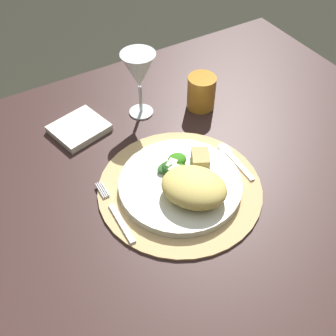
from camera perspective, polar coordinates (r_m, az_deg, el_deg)
ground_plane at (r=1.55m, az=-1.39°, el=-20.84°), size 6.00×6.00×0.00m
dining_table at (r=1.02m, az=-1.98°, el=-8.15°), size 1.37×0.93×0.75m
placemat at (r=0.88m, az=1.65°, el=-2.80°), size 0.35×0.35×0.01m
dinner_plate at (r=0.87m, az=1.67°, el=-2.28°), size 0.26×0.26×0.02m
pasta_serving at (r=0.82m, az=3.63°, el=-2.65°), size 0.17×0.17×0.05m
salad_greens at (r=0.88m, az=0.71°, el=0.34°), size 0.07×0.07×0.03m
bread_piece at (r=0.90m, az=4.51°, el=1.34°), size 0.06×0.06×0.03m
fork at (r=0.84m, az=-7.13°, el=-6.35°), size 0.02×0.17×0.00m
spoon at (r=0.95m, az=8.47°, el=1.97°), size 0.03×0.13×0.01m
napkin at (r=1.03m, az=-12.18°, el=5.38°), size 0.15×0.14×0.02m
wine_glass at (r=1.00m, az=-4.05°, el=13.12°), size 0.08×0.08×0.17m
amber_tumbler at (r=1.07m, az=4.63°, el=10.41°), size 0.07×0.07×0.09m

